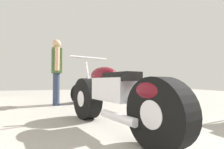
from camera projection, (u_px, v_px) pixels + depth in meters
The scene contains 4 objects.
ground_plane at pixel (110, 110), 3.59m from camera, with size 17.12×17.12×0.00m, color gray.
motorcycle_maroon_cruiser at pixel (114, 97), 2.13m from camera, with size 0.90×2.20×1.04m.
motorcycle_black_naked at pixel (94, 90), 5.17m from camera, with size 1.58×1.22×0.84m.
mechanic_in_blue at pixel (56, 68), 4.39m from camera, with size 0.27×0.70×1.74m.
Camera 1 is at (-1.12, 0.13, 0.64)m, focal length 26.47 mm.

